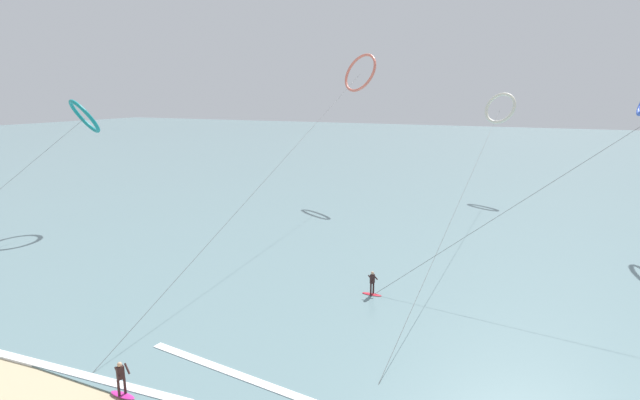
{
  "coord_description": "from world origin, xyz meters",
  "views": [
    {
      "loc": [
        13.0,
        -6.34,
        13.64
      ],
      "look_at": [
        0.0,
        22.73,
        6.54
      ],
      "focal_mm": 26.89,
      "sensor_mm": 36.0,
      "label": 1
    }
  ],
  "objects_px": {
    "surfer_magenta": "(121,381)",
    "kite_coral": "(360,73)",
    "surfer_crimson": "(372,285)",
    "kite_ivory": "(500,108)",
    "kite_teal": "(84,117)"
  },
  "relations": [
    {
      "from": "surfer_magenta",
      "to": "kite_coral",
      "type": "height_order",
      "value": "kite_coral"
    },
    {
      "from": "kite_ivory",
      "to": "surfer_crimson",
      "type": "bearing_deg",
      "value": -70.09
    },
    {
      "from": "kite_ivory",
      "to": "kite_coral",
      "type": "relative_size",
      "value": 1.05
    },
    {
      "from": "surfer_crimson",
      "to": "kite_coral",
      "type": "distance_m",
      "value": 37.04
    },
    {
      "from": "surfer_crimson",
      "to": "kite_teal",
      "type": "bearing_deg",
      "value": -79.65
    },
    {
      "from": "kite_teal",
      "to": "surfer_crimson",
      "type": "bearing_deg",
      "value": -166.08
    },
    {
      "from": "kite_teal",
      "to": "kite_ivory",
      "type": "bearing_deg",
      "value": -114.83
    },
    {
      "from": "surfer_crimson",
      "to": "kite_ivory",
      "type": "xyz_separation_m",
      "value": [
        4.74,
        39.14,
        10.88
      ]
    },
    {
      "from": "surfer_magenta",
      "to": "kite_coral",
      "type": "bearing_deg",
      "value": -150.38
    },
    {
      "from": "surfer_magenta",
      "to": "surfer_crimson",
      "type": "bearing_deg",
      "value": 178.99
    },
    {
      "from": "kite_coral",
      "to": "kite_teal",
      "type": "height_order",
      "value": "kite_coral"
    },
    {
      "from": "surfer_magenta",
      "to": "kite_teal",
      "type": "relative_size",
      "value": 0.08
    },
    {
      "from": "surfer_magenta",
      "to": "kite_ivory",
      "type": "distance_m",
      "value": 56.9
    },
    {
      "from": "surfer_crimson",
      "to": "kite_coral",
      "type": "bearing_deg",
      "value": -137.48
    },
    {
      "from": "surfer_magenta",
      "to": "kite_teal",
      "type": "xyz_separation_m",
      "value": [
        -26.71,
        21.92,
        10.47
      ]
    }
  ]
}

